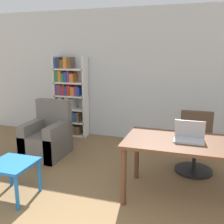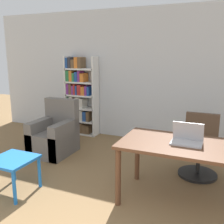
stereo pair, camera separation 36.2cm
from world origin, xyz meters
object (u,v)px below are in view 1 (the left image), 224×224
object	(u,v)px
laptop	(189,136)
bookshelf	(69,99)
desk	(189,149)
office_chair	(195,146)
side_table_blue	(12,168)
armchair	(47,138)

from	to	relation	value
laptop	bookshelf	world-z (taller)	bookshelf
desk	office_chair	world-z (taller)	office_chair
laptop	office_chair	distance (m)	0.98
laptop	side_table_blue	distance (m)	2.25
office_chair	bookshelf	distance (m)	2.93
desk	armchair	size ratio (longest dim) A/B	1.61
desk	office_chair	xyz separation A→B (m)	(0.08, 0.91, -0.27)
laptop	office_chair	size ratio (longest dim) A/B	0.39
laptop	office_chair	xyz separation A→B (m)	(0.09, 0.88, -0.42)
office_chair	bookshelf	size ratio (longest dim) A/B	0.53
desk	laptop	size ratio (longest dim) A/B	4.38
laptop	bookshelf	xyz separation A→B (m)	(-2.61, 1.94, -0.01)
side_table_blue	desk	bearing A→B (deg)	16.65
office_chair	side_table_blue	bearing A→B (deg)	-144.91
desk	bookshelf	size ratio (longest dim) A/B	0.91
side_table_blue	armchair	world-z (taller)	armchair
desk	armchair	xyz separation A→B (m)	(-2.45, 0.74, -0.35)
office_chair	desk	bearing A→B (deg)	-94.86
desk	bookshelf	world-z (taller)	bookshelf
laptop	side_table_blue	xyz separation A→B (m)	(-2.10, -0.67, -0.43)
desk	armchair	bearing A→B (deg)	163.13
laptop	side_table_blue	bearing A→B (deg)	-162.46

